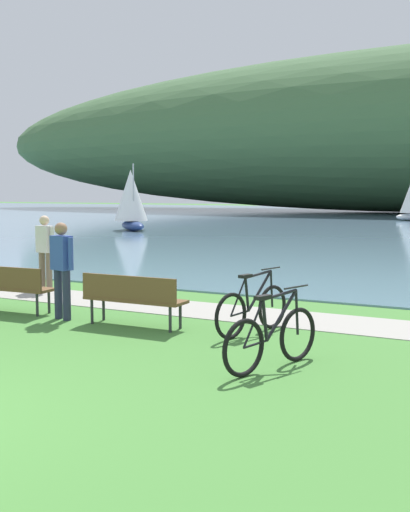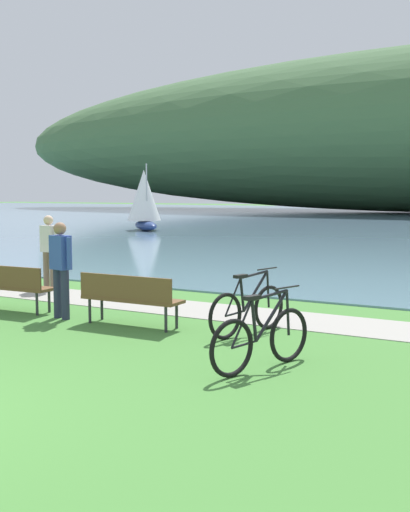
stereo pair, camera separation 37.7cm
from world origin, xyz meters
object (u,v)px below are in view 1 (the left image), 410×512
object	(u,v)px
bicycle_leaning_near_bench	(272,338)
person_on_the_grass	(62,264)
bicycle_beside_path	(253,309)
person_at_shoreline	(45,248)
park_bench_further_along	(7,285)
sailboat_nearest_to_shore	(131,199)
park_bench_near_camera	(133,296)

from	to	relation	value
bicycle_leaning_near_bench	person_on_the_grass	bearing A→B (deg)	164.59
bicycle_beside_path	person_at_shoreline	world-z (taller)	person_at_shoreline
person_at_shoreline	person_on_the_grass	bearing A→B (deg)	-43.66
person_at_shoreline	bicycle_leaning_near_bench	bearing A→B (deg)	-27.40
park_bench_further_along	sailboat_nearest_to_shore	world-z (taller)	sailboat_nearest_to_shore
bicycle_leaning_near_bench	bicycle_beside_path	xyz separation A→B (m)	(-1.00, 1.72, 0.00)
person_on_the_grass	bicycle_leaning_near_bench	bearing A→B (deg)	-15.41
park_bench_near_camera	person_on_the_grass	xyz separation A→B (m)	(-1.45, -0.04, 0.46)
sailboat_nearest_to_shore	bicycle_leaning_near_bench	bearing A→B (deg)	-52.42
park_bench_near_camera	bicycle_beside_path	distance (m)	2.02
park_bench_further_along	person_at_shoreline	xyz separation A→B (m)	(-1.11, 2.31, 0.46)
park_bench_near_camera	park_bench_further_along	xyz separation A→B (m)	(-2.80, -0.01, 0.00)
bicycle_beside_path	person_on_the_grass	bearing A→B (deg)	-171.60
park_bench_near_camera	bicycle_leaning_near_bench	bearing A→B (deg)	-23.01
person_at_shoreline	sailboat_nearest_to_shore	world-z (taller)	sailboat_nearest_to_shore
bicycle_beside_path	person_at_shoreline	size ratio (longest dim) A/B	1.01
person_on_the_grass	park_bench_further_along	bearing A→B (deg)	178.40
park_bench_further_along	bicycle_beside_path	bearing A→B (deg)	5.59
bicycle_beside_path	bicycle_leaning_near_bench	bearing A→B (deg)	-59.74
person_at_shoreline	person_on_the_grass	world-z (taller)	same
park_bench_near_camera	person_at_shoreline	xyz separation A→B (m)	(-3.90, 2.30, 0.46)
person_at_shoreline	bicycle_beside_path	bearing A→B (deg)	-17.43
bicycle_leaning_near_bench	sailboat_nearest_to_shore	size ratio (longest dim) A/B	0.45
park_bench_near_camera	person_at_shoreline	distance (m)	4.56
bicycle_leaning_near_bench	person_at_shoreline	size ratio (longest dim) A/B	0.99
park_bench_near_camera	bicycle_leaning_near_bench	world-z (taller)	bicycle_leaning_near_bench
sailboat_nearest_to_shore	park_bench_near_camera	bearing A→B (deg)	-55.93
person_at_shoreline	sailboat_nearest_to_shore	distance (m)	21.88
park_bench_further_along	bicycle_beside_path	size ratio (longest dim) A/B	1.06
person_at_shoreline	park_bench_further_along	bearing A→B (deg)	-64.35
bicycle_leaning_near_bench	person_at_shoreline	distance (m)	7.76
park_bench_near_camera	park_bench_further_along	distance (m)	2.80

